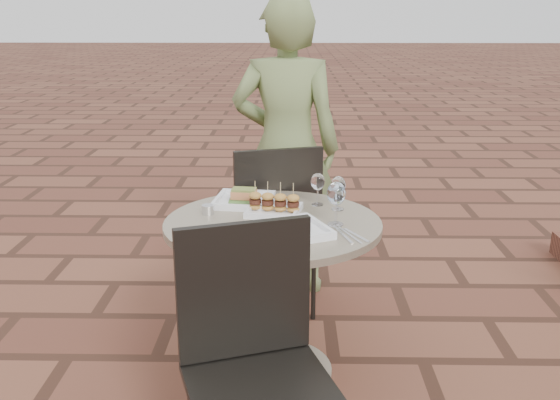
{
  "coord_description": "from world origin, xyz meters",
  "views": [
    {
      "loc": [
        -0.2,
        -2.15,
        1.56
      ],
      "look_at": [
        -0.25,
        0.29,
        0.82
      ],
      "focal_mm": 40.0,
      "sensor_mm": 36.0,
      "label": 1
    }
  ],
  "objects_px": {
    "chair_near": "(254,347)",
    "plate_tuna": "(291,230)",
    "diner": "(286,149)",
    "chair_far": "(273,218)",
    "plate_salmon": "(244,199)",
    "cafe_table": "(273,276)",
    "plate_sliders": "(274,206)"
  },
  "relations": [
    {
      "from": "cafe_table",
      "to": "plate_sliders",
      "type": "distance_m",
      "value": 0.3
    },
    {
      "from": "cafe_table",
      "to": "chair_near",
      "type": "distance_m",
      "value": 0.71
    },
    {
      "from": "plate_salmon",
      "to": "plate_sliders",
      "type": "relative_size",
      "value": 1.11
    },
    {
      "from": "cafe_table",
      "to": "diner",
      "type": "distance_m",
      "value": 1.02
    },
    {
      "from": "plate_tuna",
      "to": "diner",
      "type": "bearing_deg",
      "value": 91.6
    },
    {
      "from": "chair_far",
      "to": "plate_tuna",
      "type": "distance_m",
      "value": 0.76
    },
    {
      "from": "chair_near",
      "to": "plate_tuna",
      "type": "distance_m",
      "value": 0.59
    },
    {
      "from": "chair_near",
      "to": "plate_sliders",
      "type": "height_order",
      "value": "chair_near"
    },
    {
      "from": "cafe_table",
      "to": "plate_sliders",
      "type": "xyz_separation_m",
      "value": [
        0.0,
        0.1,
        0.28
      ]
    },
    {
      "from": "diner",
      "to": "plate_salmon",
      "type": "relative_size",
      "value": 5.9
    },
    {
      "from": "chair_near",
      "to": "plate_sliders",
      "type": "relative_size",
      "value": 3.67
    },
    {
      "from": "chair_far",
      "to": "plate_sliders",
      "type": "height_order",
      "value": "chair_far"
    },
    {
      "from": "chair_far",
      "to": "plate_salmon",
      "type": "xyz_separation_m",
      "value": [
        -0.12,
        -0.33,
        0.2
      ]
    },
    {
      "from": "cafe_table",
      "to": "plate_tuna",
      "type": "xyz_separation_m",
      "value": [
        0.08,
        -0.15,
        0.26
      ]
    },
    {
      "from": "chair_far",
      "to": "diner",
      "type": "xyz_separation_m",
      "value": [
        0.06,
        0.38,
        0.28
      ]
    },
    {
      "from": "diner",
      "to": "plate_sliders",
      "type": "distance_m",
      "value": 0.86
    },
    {
      "from": "chair_near",
      "to": "plate_salmon",
      "type": "relative_size",
      "value": 3.32
    },
    {
      "from": "chair_near",
      "to": "diner",
      "type": "height_order",
      "value": "diner"
    },
    {
      "from": "cafe_table",
      "to": "plate_salmon",
      "type": "bearing_deg",
      "value": 119.69
    },
    {
      "from": "plate_salmon",
      "to": "plate_tuna",
      "type": "bearing_deg",
      "value": -61.51
    },
    {
      "from": "plate_tuna",
      "to": "plate_salmon",
      "type": "bearing_deg",
      "value": 118.49
    },
    {
      "from": "chair_near",
      "to": "diner",
      "type": "distance_m",
      "value": 1.68
    },
    {
      "from": "cafe_table",
      "to": "plate_salmon",
      "type": "xyz_separation_m",
      "value": [
        -0.14,
        0.24,
        0.27
      ]
    },
    {
      "from": "cafe_table",
      "to": "chair_near",
      "type": "height_order",
      "value": "chair_near"
    },
    {
      "from": "plate_sliders",
      "to": "plate_tuna",
      "type": "distance_m",
      "value": 0.27
    },
    {
      "from": "diner",
      "to": "plate_tuna",
      "type": "relative_size",
      "value": 4.78
    },
    {
      "from": "diner",
      "to": "plate_sliders",
      "type": "xyz_separation_m",
      "value": [
        -0.04,
        -0.85,
        -0.06
      ]
    },
    {
      "from": "chair_far",
      "to": "diner",
      "type": "distance_m",
      "value": 0.48
    },
    {
      "from": "chair_far",
      "to": "plate_tuna",
      "type": "height_order",
      "value": "chair_far"
    },
    {
      "from": "chair_far",
      "to": "chair_near",
      "type": "height_order",
      "value": "same"
    },
    {
      "from": "diner",
      "to": "plate_salmon",
      "type": "bearing_deg",
      "value": 79.82
    },
    {
      "from": "plate_salmon",
      "to": "plate_sliders",
      "type": "xyz_separation_m",
      "value": [
        0.14,
        -0.14,
        0.01
      ]
    }
  ]
}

